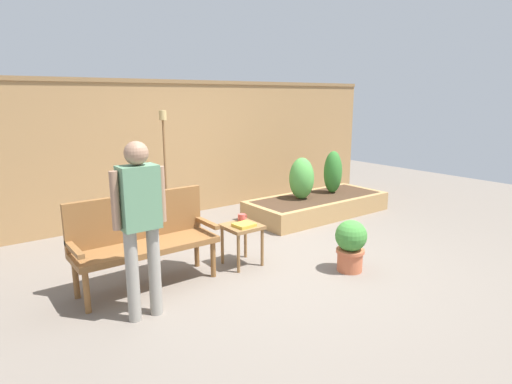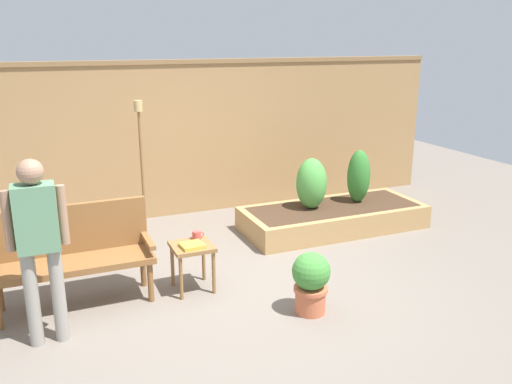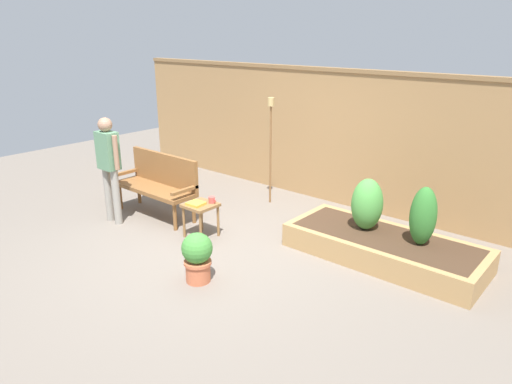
{
  "view_description": "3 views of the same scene",
  "coord_description": "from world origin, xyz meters",
  "px_view_note": "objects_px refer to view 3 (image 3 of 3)",
  "views": [
    {
      "loc": [
        -3.04,
        -3.63,
        1.92
      ],
      "look_at": [
        0.06,
        0.51,
        0.75
      ],
      "focal_mm": 29.91,
      "sensor_mm": 36.0,
      "label": 1
    },
    {
      "loc": [
        -1.69,
        -4.55,
        2.44
      ],
      "look_at": [
        0.62,
        0.93,
        0.71
      ],
      "focal_mm": 37.28,
      "sensor_mm": 36.0,
      "label": 2
    },
    {
      "loc": [
        4.04,
        -3.86,
        2.69
      ],
      "look_at": [
        0.42,
        0.41,
        0.77
      ],
      "focal_mm": 32.94,
      "sensor_mm": 36.0,
      "label": 3
    }
  ],
  "objects_px": {
    "tiki_torch": "(271,132)",
    "book_on_table": "(196,204)",
    "side_table": "(201,210)",
    "shrub_far_corner": "(423,216)",
    "cup_on_table": "(212,200)",
    "potted_boxwood": "(197,255)",
    "garden_bench": "(159,180)",
    "person_by_bench": "(109,161)",
    "shrub_near_bench": "(367,204)"
  },
  "relations": [
    {
      "from": "side_table",
      "to": "potted_boxwood",
      "type": "distance_m",
      "value": 1.23
    },
    {
      "from": "side_table",
      "to": "shrub_far_corner",
      "type": "height_order",
      "value": "shrub_far_corner"
    },
    {
      "from": "potted_boxwood",
      "to": "cup_on_table",
      "type": "bearing_deg",
      "value": 127.66
    },
    {
      "from": "side_table",
      "to": "person_by_bench",
      "type": "relative_size",
      "value": 0.31
    },
    {
      "from": "tiki_torch",
      "to": "person_by_bench",
      "type": "bearing_deg",
      "value": -119.94
    },
    {
      "from": "person_by_bench",
      "to": "shrub_near_bench",
      "type": "bearing_deg",
      "value": 25.08
    },
    {
      "from": "garden_bench",
      "to": "shrub_far_corner",
      "type": "distance_m",
      "value": 3.84
    },
    {
      "from": "tiki_torch",
      "to": "shrub_far_corner",
      "type": "bearing_deg",
      "value": -12.53
    },
    {
      "from": "shrub_far_corner",
      "to": "person_by_bench",
      "type": "height_order",
      "value": "person_by_bench"
    },
    {
      "from": "book_on_table",
      "to": "shrub_near_bench",
      "type": "relative_size",
      "value": 0.32
    },
    {
      "from": "garden_bench",
      "to": "shrub_far_corner",
      "type": "bearing_deg",
      "value": 13.29
    },
    {
      "from": "cup_on_table",
      "to": "garden_bench",
      "type": "bearing_deg",
      "value": 177.3
    },
    {
      "from": "potted_boxwood",
      "to": "shrub_far_corner",
      "type": "bearing_deg",
      "value": 47.63
    },
    {
      "from": "potted_boxwood",
      "to": "tiki_torch",
      "type": "xyz_separation_m",
      "value": [
        -1.0,
        2.55,
        0.86
      ]
    },
    {
      "from": "book_on_table",
      "to": "person_by_bench",
      "type": "height_order",
      "value": "person_by_bench"
    },
    {
      "from": "book_on_table",
      "to": "tiki_torch",
      "type": "distance_m",
      "value": 1.88
    },
    {
      "from": "garden_bench",
      "to": "person_by_bench",
      "type": "bearing_deg",
      "value": -112.27
    },
    {
      "from": "garden_bench",
      "to": "potted_boxwood",
      "type": "xyz_separation_m",
      "value": [
        1.97,
        -1.06,
        -0.23
      ]
    },
    {
      "from": "cup_on_table",
      "to": "shrub_near_bench",
      "type": "height_order",
      "value": "shrub_near_bench"
    },
    {
      "from": "side_table",
      "to": "person_by_bench",
      "type": "height_order",
      "value": "person_by_bench"
    },
    {
      "from": "side_table",
      "to": "shrub_far_corner",
      "type": "bearing_deg",
      "value": 22.14
    },
    {
      "from": "book_on_table",
      "to": "potted_boxwood",
      "type": "bearing_deg",
      "value": -47.17
    },
    {
      "from": "book_on_table",
      "to": "person_by_bench",
      "type": "relative_size",
      "value": 0.14
    },
    {
      "from": "cup_on_table",
      "to": "shrub_far_corner",
      "type": "height_order",
      "value": "shrub_far_corner"
    },
    {
      "from": "person_by_bench",
      "to": "tiki_torch",
      "type": "bearing_deg",
      "value": 60.06
    },
    {
      "from": "potted_boxwood",
      "to": "garden_bench",
      "type": "bearing_deg",
      "value": 151.78
    },
    {
      "from": "potted_boxwood",
      "to": "shrub_far_corner",
      "type": "xyz_separation_m",
      "value": [
        1.77,
        1.94,
        0.34
      ]
    },
    {
      "from": "cup_on_table",
      "to": "potted_boxwood",
      "type": "relative_size",
      "value": 0.21
    },
    {
      "from": "cup_on_table",
      "to": "shrub_far_corner",
      "type": "distance_m",
      "value": 2.71
    },
    {
      "from": "cup_on_table",
      "to": "tiki_torch",
      "type": "bearing_deg",
      "value": 98.23
    },
    {
      "from": "shrub_near_bench",
      "to": "person_by_bench",
      "type": "height_order",
      "value": "person_by_bench"
    },
    {
      "from": "garden_bench",
      "to": "person_by_bench",
      "type": "xyz_separation_m",
      "value": [
        -0.27,
        -0.66,
        0.39
      ]
    },
    {
      "from": "tiki_torch",
      "to": "book_on_table",
      "type": "bearing_deg",
      "value": -86.21
    },
    {
      "from": "garden_bench",
      "to": "shrub_near_bench",
      "type": "relative_size",
      "value": 2.17
    },
    {
      "from": "side_table",
      "to": "tiki_torch",
      "type": "distance_m",
      "value": 1.86
    },
    {
      "from": "side_table",
      "to": "shrub_near_bench",
      "type": "distance_m",
      "value": 2.2
    },
    {
      "from": "side_table",
      "to": "book_on_table",
      "type": "bearing_deg",
      "value": -105.07
    },
    {
      "from": "shrub_far_corner",
      "to": "tiki_torch",
      "type": "relative_size",
      "value": 0.41
    },
    {
      "from": "shrub_near_bench",
      "to": "shrub_far_corner",
      "type": "xyz_separation_m",
      "value": [
        0.72,
        0.0,
        0.02
      ]
    },
    {
      "from": "book_on_table",
      "to": "shrub_far_corner",
      "type": "xyz_separation_m",
      "value": [
        2.65,
        1.13,
        0.16
      ]
    },
    {
      "from": "garden_bench",
      "to": "shrub_near_bench",
      "type": "xyz_separation_m",
      "value": [
        3.02,
        0.88,
        0.09
      ]
    },
    {
      "from": "shrub_near_bench",
      "to": "shrub_far_corner",
      "type": "relative_size",
      "value": 0.93
    },
    {
      "from": "shrub_far_corner",
      "to": "shrub_near_bench",
      "type": "bearing_deg",
      "value": -180.0
    },
    {
      "from": "shrub_near_bench",
      "to": "tiki_torch",
      "type": "distance_m",
      "value": 2.2
    },
    {
      "from": "shrub_near_bench",
      "to": "person_by_bench",
      "type": "bearing_deg",
      "value": -154.92
    },
    {
      "from": "cup_on_table",
      "to": "potted_boxwood",
      "type": "height_order",
      "value": "potted_boxwood"
    },
    {
      "from": "shrub_far_corner",
      "to": "side_table",
      "type": "bearing_deg",
      "value": -157.86
    },
    {
      "from": "book_on_table",
      "to": "cup_on_table",
      "type": "bearing_deg",
      "value": 56.27
    },
    {
      "from": "garden_bench",
      "to": "book_on_table",
      "type": "bearing_deg",
      "value": -13.11
    },
    {
      "from": "shrub_far_corner",
      "to": "tiki_torch",
      "type": "distance_m",
      "value": 2.88
    }
  ]
}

